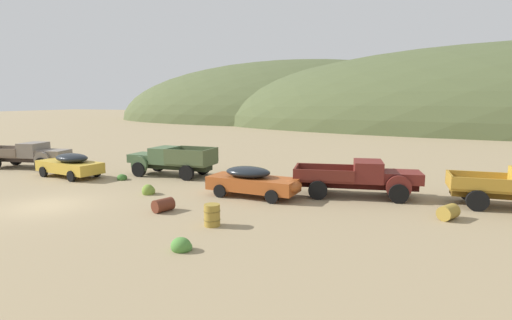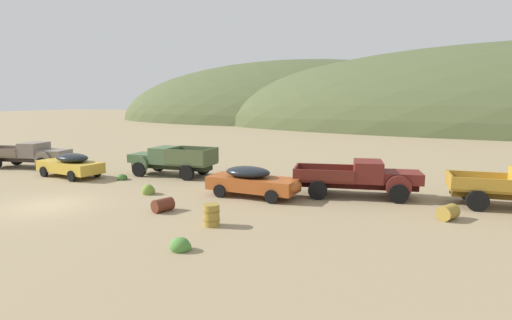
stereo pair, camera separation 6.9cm
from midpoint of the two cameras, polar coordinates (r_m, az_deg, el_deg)
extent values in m
plane|color=#998460|center=(21.76, -27.43, -5.76)|extent=(300.00, 300.00, 0.00)
ellipsoid|color=#4C5633|center=(98.40, 5.87, 5.56)|extent=(94.22, 50.80, 28.54)
cube|color=#3D322D|center=(34.28, -29.43, 0.13)|extent=(6.09, 2.03, 0.36)
cube|color=slate|center=(32.84, -26.53, 0.81)|extent=(2.17, 1.95, 0.55)
cube|color=#B7B2A8|center=(32.31, -25.27, 0.73)|extent=(0.29, 1.11, 0.44)
cylinder|color=slate|center=(32.29, -27.87, -0.03)|extent=(1.21, 0.40, 1.20)
cylinder|color=slate|center=(33.79, -25.85, 0.44)|extent=(1.21, 0.40, 1.20)
cube|color=slate|center=(33.83, -28.78, 1.28)|extent=(1.72, 2.09, 1.05)
cube|color=black|center=(33.41, -27.97, 1.63)|extent=(0.35, 1.56, 0.59)
cube|color=#746354|center=(35.33, -31.51, 0.58)|extent=(3.36, 2.48, 0.12)
cube|color=#746354|center=(36.01, -30.52, 1.33)|extent=(3.01, 0.67, 0.55)
cylinder|color=black|center=(32.28, -27.89, -0.54)|extent=(1.00, 0.46, 0.96)
cylinder|color=black|center=(33.87, -25.77, -0.01)|extent=(1.00, 0.46, 0.96)
cylinder|color=black|center=(36.30, -30.69, 0.16)|extent=(1.00, 0.46, 0.96)
cube|color=gold|center=(29.00, -24.72, -0.85)|extent=(5.01, 2.62, 0.68)
ellipsoid|color=black|center=(28.68, -24.47, 0.28)|extent=(2.72, 2.01, 0.57)
ellipsoid|color=gold|center=(30.78, -26.95, -0.36)|extent=(1.29, 1.61, 0.61)
cylinder|color=black|center=(30.76, -24.81, -1.00)|extent=(0.70, 0.32, 0.68)
cylinder|color=black|center=(29.82, -27.71, -1.47)|extent=(0.70, 0.32, 0.68)
cylinder|color=black|center=(28.37, -21.49, -1.55)|extent=(0.70, 0.32, 0.68)
cylinder|color=black|center=(27.34, -24.53, -2.09)|extent=(0.70, 0.32, 0.68)
cube|color=#232B1B|center=(27.35, -11.72, -0.80)|extent=(5.56, 1.06, 0.36)
cube|color=#47603D|center=(28.42, -15.24, 0.35)|extent=(1.78, 1.76, 0.55)
cube|color=#B7B2A8|center=(28.91, -16.55, 0.37)|extent=(0.10, 1.19, 0.44)
cylinder|color=#47603D|center=(29.17, -13.66, -0.09)|extent=(1.20, 0.20, 1.20)
cylinder|color=#47603D|center=(27.52, -16.06, -0.69)|extent=(1.20, 0.20, 1.20)
cube|color=#47603D|center=(27.53, -12.69, 0.71)|extent=(1.32, 2.01, 1.05)
cube|color=black|center=(27.83, -13.70, 1.19)|extent=(0.08, 1.69, 0.59)
cube|color=#495735|center=(26.54, -8.97, -0.49)|extent=(2.84, 2.12, 0.12)
cube|color=#495735|center=(27.36, -7.92, 0.94)|extent=(2.81, 0.14, 0.95)
cube|color=#495735|center=(25.57, -10.14, 0.36)|extent=(2.81, 0.14, 0.95)
cube|color=#495735|center=(25.83, -6.40, 0.52)|extent=(0.13, 2.08, 0.95)
cylinder|color=black|center=(29.26, -13.58, -0.62)|extent=(0.96, 0.30, 0.96)
cylinder|color=black|center=(27.52, -16.10, -1.28)|extent=(0.96, 0.30, 0.96)
cylinder|color=black|center=(27.43, -7.41, -1.05)|extent=(0.96, 0.30, 0.96)
cylinder|color=black|center=(25.57, -9.68, -1.80)|extent=(0.96, 0.30, 0.96)
cube|color=#A34C1E|center=(21.01, -0.36, -3.37)|extent=(4.80, 2.13, 0.68)
ellipsoid|color=black|center=(21.01, -1.05, -1.70)|extent=(2.54, 1.76, 0.57)
ellipsoid|color=#A34C1E|center=(20.18, 5.05, -3.70)|extent=(1.13, 1.52, 0.61)
cylinder|color=black|center=(19.69, 2.31, -5.20)|extent=(0.69, 0.25, 0.68)
cylinder|color=black|center=(21.32, 4.23, -4.15)|extent=(0.69, 0.25, 0.68)
cylinder|color=black|center=(20.97, -5.03, -4.37)|extent=(0.69, 0.25, 0.68)
cylinder|color=black|center=(22.51, -2.69, -3.46)|extent=(0.69, 0.25, 0.68)
cube|color=black|center=(21.68, 14.02, -3.30)|extent=(6.14, 2.00, 0.36)
cube|color=maroon|center=(21.81, 19.94, -2.28)|extent=(2.18, 2.01, 0.55)
cube|color=#B7B2A8|center=(21.97, 22.25, -2.40)|extent=(0.28, 1.17, 0.44)
cylinder|color=maroon|center=(20.86, 19.59, -3.73)|extent=(1.21, 0.38, 1.20)
cylinder|color=maroon|center=(22.83, 18.91, -2.67)|extent=(1.21, 0.38, 1.20)
cube|color=maroon|center=(21.59, 15.61, -1.51)|extent=(1.72, 2.18, 1.05)
cube|color=black|center=(21.61, 17.31, -1.01)|extent=(0.34, 1.65, 0.59)
cube|color=maroon|center=(21.62, 9.64, -2.55)|extent=(3.37, 2.55, 0.12)
cube|color=maroon|center=(20.55, 9.56, -2.18)|extent=(3.04, 0.63, 0.55)
cube|color=maroon|center=(22.57, 9.76, -1.22)|extent=(3.04, 0.63, 0.55)
cube|color=maroon|center=(21.66, 5.78, -1.55)|extent=(0.45, 2.04, 0.55)
cylinder|color=black|center=(20.87, 19.57, -4.51)|extent=(0.99, 0.44, 0.96)
cylinder|color=black|center=(22.94, 18.86, -3.33)|extent=(0.99, 0.44, 0.96)
cylinder|color=black|center=(20.67, 8.80, -4.23)|extent=(0.99, 0.44, 0.96)
cylinder|color=black|center=(22.76, 9.07, -3.06)|extent=(0.99, 0.44, 0.96)
cube|color=#A47826|center=(21.82, 29.07, -3.42)|extent=(2.81, 2.08, 0.12)
cube|color=#A47826|center=(20.83, 29.61, -3.04)|extent=(2.71, 0.25, 0.55)
cube|color=#A47826|center=(22.69, 28.69, -2.11)|extent=(2.71, 0.25, 0.55)
cube|color=#A47826|center=(21.55, 25.74, -2.42)|extent=(0.21, 1.93, 0.55)
cylinder|color=black|center=(20.90, 28.87, -5.07)|extent=(0.97, 0.33, 0.96)
cylinder|color=black|center=(22.83, 27.98, -3.93)|extent=(0.97, 0.33, 0.96)
cylinder|color=olive|center=(18.93, 25.58, -6.69)|extent=(0.98, 1.09, 0.63)
cylinder|color=#5B2819|center=(18.80, -12.90, -6.21)|extent=(0.87, 1.06, 0.59)
cylinder|color=olive|center=(16.35, -6.18, -7.74)|extent=(0.64, 0.64, 0.89)
torus|color=brown|center=(16.31, -6.19, -7.14)|extent=(0.68, 0.68, 0.03)
torus|color=brown|center=(16.40, -6.17, -8.33)|extent=(0.68, 0.68, 0.03)
ellipsoid|color=#3D702D|center=(26.80, -18.34, -2.40)|extent=(0.59, 0.53, 0.48)
ellipsoid|color=#3D702D|center=(26.99, -18.14, -2.37)|extent=(0.51, 0.46, 0.38)
ellipsoid|color=#3D702D|center=(27.03, -18.20, -2.36)|extent=(0.52, 0.47, 0.39)
ellipsoid|color=#3D702D|center=(27.65, -2.10, -1.59)|extent=(0.76, 0.68, 0.57)
ellipsoid|color=#3D702D|center=(27.67, -2.27, -1.55)|extent=(0.66, 0.59, 0.63)
ellipsoid|color=#4C8438|center=(14.05, -10.10, -11.99)|extent=(0.57, 0.51, 0.42)
ellipsoid|color=#4C8438|center=(14.04, -10.54, -11.83)|extent=(0.70, 0.63, 0.58)
ellipsoid|color=olive|center=(22.48, -14.78, -4.24)|extent=(0.67, 0.60, 0.56)
ellipsoid|color=olive|center=(22.34, -14.92, -4.21)|extent=(0.67, 0.61, 0.70)
camera|label=1|loc=(0.03, -89.91, 0.01)|focal=28.33mm
camera|label=2|loc=(0.03, 90.09, -0.01)|focal=28.33mm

